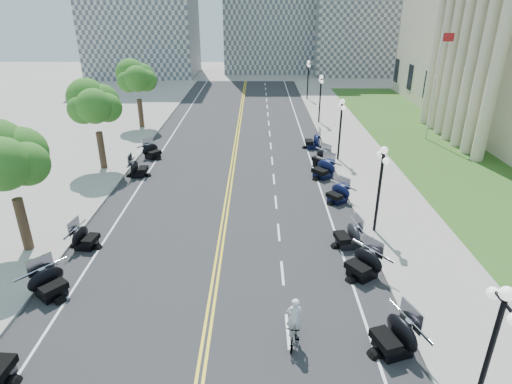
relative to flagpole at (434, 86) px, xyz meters
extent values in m
plane|color=gray|center=(-18.00, -22.00, -5.00)|extent=(160.00, 160.00, 0.00)
cube|color=#333335|center=(-18.00, -12.00, -5.00)|extent=(16.00, 90.00, 0.01)
cube|color=yellow|center=(-18.12, -12.00, -4.99)|extent=(0.12, 90.00, 0.00)
cube|color=yellow|center=(-17.88, -12.00, -4.99)|extent=(0.12, 90.00, 0.00)
cube|color=white|center=(-11.60, -12.00, -4.99)|extent=(0.12, 90.00, 0.00)
cube|color=white|center=(-24.40, -12.00, -4.99)|extent=(0.12, 90.00, 0.00)
cube|color=white|center=(-14.80, -26.00, -4.99)|extent=(0.12, 2.00, 0.00)
cube|color=white|center=(-14.80, -22.00, -4.99)|extent=(0.12, 2.00, 0.00)
cube|color=white|center=(-14.80, -18.00, -4.99)|extent=(0.12, 2.00, 0.00)
cube|color=white|center=(-14.80, -14.00, -4.99)|extent=(0.12, 2.00, 0.00)
cube|color=white|center=(-14.80, -10.00, -4.99)|extent=(0.12, 2.00, 0.00)
cube|color=white|center=(-14.80, -6.00, -4.99)|extent=(0.12, 2.00, 0.00)
cube|color=white|center=(-14.80, -2.00, -4.99)|extent=(0.12, 2.00, 0.00)
cube|color=white|center=(-14.80, 2.00, -4.99)|extent=(0.12, 2.00, 0.00)
cube|color=white|center=(-14.80, 6.00, -4.99)|extent=(0.12, 2.00, 0.00)
cube|color=white|center=(-14.80, 10.00, -4.99)|extent=(0.12, 2.00, 0.00)
cube|color=white|center=(-14.80, 14.00, -4.99)|extent=(0.12, 2.00, 0.00)
cube|color=white|center=(-14.80, 18.00, -4.99)|extent=(0.12, 2.00, 0.00)
cube|color=white|center=(-14.80, 22.00, -4.99)|extent=(0.12, 2.00, 0.00)
cube|color=white|center=(-14.80, 26.00, -4.99)|extent=(0.12, 2.00, 0.00)
cube|color=white|center=(-14.80, 30.00, -4.99)|extent=(0.12, 2.00, 0.00)
cube|color=#9E9991|center=(-7.50, -12.00, -4.92)|extent=(5.00, 90.00, 0.15)
cube|color=#9E9991|center=(-28.50, -12.00, -4.92)|extent=(5.00, 90.00, 0.15)
cube|color=#356023|center=(-0.50, -4.00, -4.95)|extent=(9.00, 60.00, 0.10)
cube|color=gray|center=(4.00, 43.00, 6.00)|extent=(20.00, 14.00, 22.00)
imported|color=#A51414|center=(-14.62, -26.62, -4.49)|extent=(0.84, 1.77, 1.02)
imported|color=white|center=(-14.62, -26.62, -3.12)|extent=(0.63, 0.41, 1.72)
camera|label=1|loc=(-16.01, -39.26, 6.95)|focal=30.00mm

